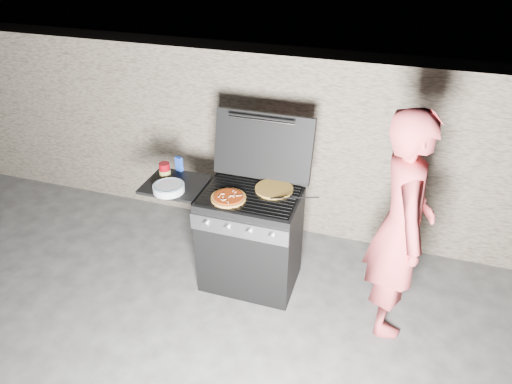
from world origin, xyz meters
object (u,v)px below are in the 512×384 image
(sauce_jar, at_px, (165,171))
(person, at_px, (401,227))
(gas_grill, at_px, (223,235))
(pizza_topped, at_px, (228,197))

(sauce_jar, height_order, person, person)
(gas_grill, xyz_separation_m, sauce_jar, (-0.53, 0.05, 0.52))
(sauce_jar, xyz_separation_m, person, (1.96, -0.13, -0.06))
(pizza_topped, relative_size, person, 0.15)
(gas_grill, bearing_deg, sauce_jar, 174.37)
(gas_grill, height_order, person, person)
(pizza_topped, bearing_deg, gas_grill, 134.36)
(sauce_jar, distance_m, person, 1.96)
(pizza_topped, distance_m, sauce_jar, 0.66)
(pizza_topped, height_order, person, person)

